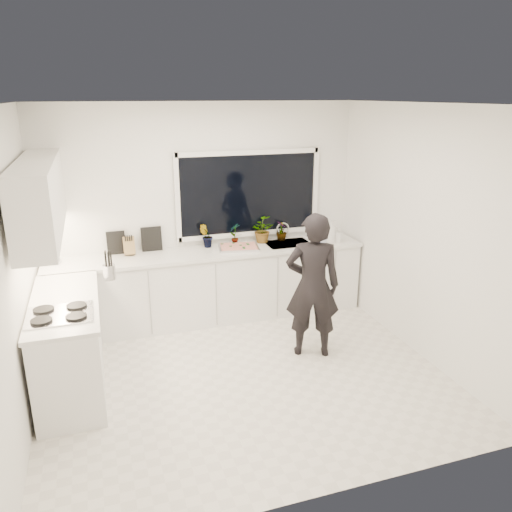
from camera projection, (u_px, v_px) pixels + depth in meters
name	position (u px, v px, depth m)	size (l,w,h in m)	color
floor	(244.00, 376.00, 5.19)	(4.00, 3.50, 0.02)	beige
wall_back	(203.00, 212.00, 6.35)	(4.00, 0.02, 2.70)	white
wall_left	(13.00, 274.00, 4.17)	(0.02, 3.50, 2.70)	white
wall_right	(422.00, 234.00, 5.36)	(0.02, 3.50, 2.70)	white
ceiling	(242.00, 102.00, 4.34)	(4.00, 3.50, 0.02)	white
window	(249.00, 194.00, 6.44)	(1.80, 0.02, 1.00)	black
base_cabinets_back	(211.00, 287.00, 6.36)	(3.92, 0.58, 0.88)	white
base_cabinets_left	(70.00, 346.00, 4.87)	(0.58, 1.60, 0.88)	white
countertop_back	(210.00, 252.00, 6.21)	(3.94, 0.62, 0.04)	silver
countertop_left	(64.00, 302.00, 4.73)	(0.62, 1.60, 0.04)	silver
upper_cabinets	(40.00, 197.00, 4.71)	(0.34, 2.10, 0.70)	white
sink	(288.00, 247.00, 6.53)	(0.58, 0.42, 0.14)	silver
faucet	(283.00, 231.00, 6.67)	(0.03, 0.03, 0.22)	silver
stovetop	(60.00, 314.00, 4.39)	(0.56, 0.48, 0.03)	black
person	(313.00, 286.00, 5.38)	(0.59, 0.39, 1.62)	black
pizza_tray	(239.00, 248.00, 6.29)	(0.49, 0.36, 0.03)	silver
pizza	(239.00, 246.00, 6.28)	(0.45, 0.32, 0.01)	red
watering_can	(320.00, 232.00, 6.80)	(0.14, 0.14, 0.13)	#1531CD
paper_towel_roll	(52.00, 252.00, 5.72)	(0.11, 0.11, 0.26)	white
knife_block	(129.00, 246.00, 6.02)	(0.13, 0.10, 0.22)	brown
utensil_crock	(109.00, 272.00, 5.23)	(0.13, 0.13, 0.16)	#B4B4B9
picture_frame_large	(116.00, 243.00, 6.05)	(0.22, 0.02, 0.28)	black
picture_frame_small	(152.00, 239.00, 6.18)	(0.25, 0.02, 0.30)	black
herb_plants	(253.00, 231.00, 6.49)	(1.18, 0.36, 0.33)	#26662D
soap_bottles	(333.00, 232.00, 6.51)	(0.20, 0.12, 0.31)	#D8BF66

